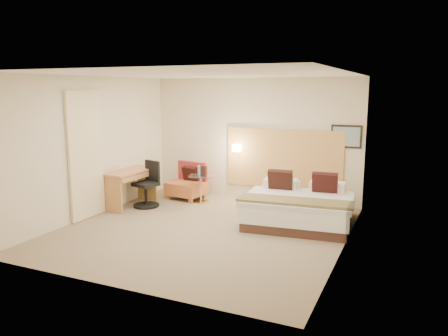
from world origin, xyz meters
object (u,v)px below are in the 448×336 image
at_px(bed, 300,206).
at_px(desk_chair, 148,188).
at_px(lounge_chair, 188,184).
at_px(desk, 131,178).
at_px(side_table, 201,188).

height_order(bed, desk_chair, desk_chair).
xyz_separation_m(lounge_chair, desk, (-0.76, -1.10, 0.29)).
relative_size(bed, lounge_chair, 2.48).
distance_m(bed, desk, 3.58).
distance_m(lounge_chair, desk_chair, 1.07).
bearing_deg(side_table, desk_chair, -139.73).
relative_size(bed, side_table, 3.21).
xyz_separation_m(side_table, desk, (-1.21, -0.87, 0.28)).
xyz_separation_m(lounge_chair, side_table, (0.45, -0.23, 0.01)).
xyz_separation_m(bed, lounge_chair, (-2.79, 0.79, 0.02)).
height_order(lounge_chair, desk, lounge_chair).
distance_m(desk, desk_chair, 0.41).
bearing_deg(bed, desk_chair, -176.74).
distance_m(bed, desk_chair, 3.23).
bearing_deg(desk_chair, lounge_chair, 66.40).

